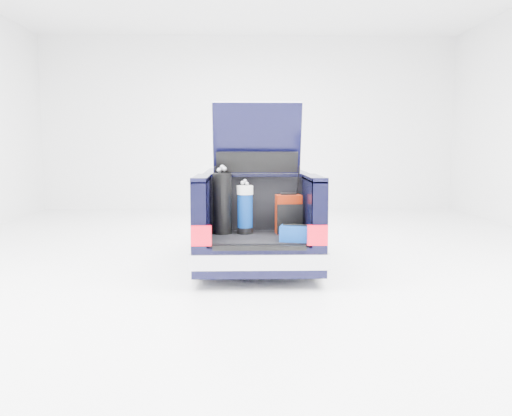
{
  "coord_description": "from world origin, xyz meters",
  "views": [
    {
      "loc": [
        -0.23,
        -8.94,
        1.85
      ],
      "look_at": [
        0.0,
        -0.5,
        0.88
      ],
      "focal_mm": 38.0,
      "sensor_mm": 36.0,
      "label": 1
    }
  ],
  "objects_px": {
    "car": "(255,216)",
    "blue_duffel": "(297,233)",
    "red_suitcase": "(289,215)",
    "black_golf_bag": "(222,203)",
    "blue_golf_bag": "(245,209)"
  },
  "relations": [
    {
      "from": "red_suitcase",
      "to": "blue_duffel",
      "type": "relative_size",
      "value": 1.23
    },
    {
      "from": "car",
      "to": "red_suitcase",
      "type": "height_order",
      "value": "car"
    },
    {
      "from": "car",
      "to": "blue_golf_bag",
      "type": "xyz_separation_m",
      "value": [
        -0.18,
        -1.37,
        0.28
      ]
    },
    {
      "from": "red_suitcase",
      "to": "blue_duffel",
      "type": "distance_m",
      "value": 0.63
    },
    {
      "from": "blue_duffel",
      "to": "black_golf_bag",
      "type": "bearing_deg",
      "value": 160.95
    },
    {
      "from": "blue_duffel",
      "to": "red_suitcase",
      "type": "bearing_deg",
      "value": 108.68
    },
    {
      "from": "car",
      "to": "black_golf_bag",
      "type": "distance_m",
      "value": 1.51
    },
    {
      "from": "black_golf_bag",
      "to": "blue_duffel",
      "type": "distance_m",
      "value": 1.23
    },
    {
      "from": "car",
      "to": "black_golf_bag",
      "type": "xyz_separation_m",
      "value": [
        -0.5,
        -1.37,
        0.37
      ]
    },
    {
      "from": "car",
      "to": "blue_duffel",
      "type": "distance_m",
      "value": 2.07
    },
    {
      "from": "car",
      "to": "blue_duffel",
      "type": "relative_size",
      "value": 9.72
    },
    {
      "from": "red_suitcase",
      "to": "black_golf_bag",
      "type": "bearing_deg",
      "value": 172.3
    },
    {
      "from": "red_suitcase",
      "to": "black_golf_bag",
      "type": "distance_m",
      "value": 0.96
    },
    {
      "from": "car",
      "to": "blue_golf_bag",
      "type": "height_order",
      "value": "car"
    },
    {
      "from": "car",
      "to": "red_suitcase",
      "type": "distance_m",
      "value": 1.49
    }
  ]
}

